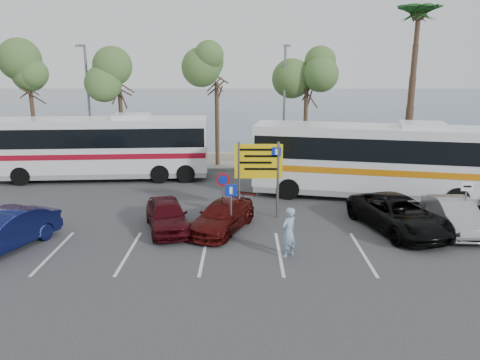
{
  "coord_description": "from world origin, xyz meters",
  "views": [
    {
      "loc": [
        0.32,
        -17.69,
        7.19
      ],
      "look_at": [
        0.15,
        3.0,
        1.87
      ],
      "focal_mm": 35.0,
      "sensor_mm": 36.0,
      "label": 1
    }
  ],
  "objects_px": {
    "pedestrian_near": "(289,232)",
    "coach_bus_left": "(102,149)",
    "suv_black": "(398,214)",
    "street_lamp_right": "(284,100)",
    "car_red": "(167,215)",
    "direction_sign": "(259,167)",
    "car_silver_b": "(454,215)",
    "car_maroon": "(222,216)",
    "pedestrian_far": "(413,185)",
    "car_blue": "(3,231)",
    "street_lamp_left": "(88,100)",
    "coach_bus_right": "(379,163)"
  },
  "relations": [
    {
      "from": "coach_bus_left",
      "to": "pedestrian_far",
      "type": "bearing_deg",
      "value": -16.63
    },
    {
      "from": "street_lamp_right",
      "to": "coach_bus_left",
      "type": "relative_size",
      "value": 0.61
    },
    {
      "from": "direction_sign",
      "to": "car_red",
      "type": "bearing_deg",
      "value": -157.03
    },
    {
      "from": "suv_black",
      "to": "pedestrian_far",
      "type": "relative_size",
      "value": 2.63
    },
    {
      "from": "street_lamp_left",
      "to": "suv_black",
      "type": "relative_size",
      "value": 1.51
    },
    {
      "from": "street_lamp_right",
      "to": "suv_black",
      "type": "distance_m",
      "value": 13.24
    },
    {
      "from": "car_red",
      "to": "car_silver_b",
      "type": "xyz_separation_m",
      "value": [
        12.4,
        0.0,
        0.02
      ]
    },
    {
      "from": "street_lamp_right",
      "to": "pedestrian_far",
      "type": "distance_m",
      "value": 10.76
    },
    {
      "from": "street_lamp_left",
      "to": "direction_sign",
      "type": "bearing_deg",
      "value": -43.17
    },
    {
      "from": "car_blue",
      "to": "pedestrian_near",
      "type": "relative_size",
      "value": 2.41
    },
    {
      "from": "pedestrian_near",
      "to": "pedestrian_far",
      "type": "bearing_deg",
      "value": -179.41
    },
    {
      "from": "car_blue",
      "to": "pedestrian_near",
      "type": "bearing_deg",
      "value": 19.58
    },
    {
      "from": "car_silver_b",
      "to": "street_lamp_right",
      "type": "bearing_deg",
      "value": 119.51
    },
    {
      "from": "pedestrian_near",
      "to": "coach_bus_left",
      "type": "bearing_deg",
      "value": -91.59
    },
    {
      "from": "direction_sign",
      "to": "car_red",
      "type": "height_order",
      "value": "direction_sign"
    },
    {
      "from": "suv_black",
      "to": "car_silver_b",
      "type": "xyz_separation_m",
      "value": [
        2.4,
        0.0,
        -0.03
      ]
    },
    {
      "from": "car_blue",
      "to": "pedestrian_near",
      "type": "height_order",
      "value": "pedestrian_near"
    },
    {
      "from": "street_lamp_left",
      "to": "pedestrian_near",
      "type": "distance_m",
      "value": 19.42
    },
    {
      "from": "coach_bus_left",
      "to": "pedestrian_near",
      "type": "xyz_separation_m",
      "value": [
        10.41,
        -11.81,
        -0.9
      ]
    },
    {
      "from": "car_maroon",
      "to": "car_red",
      "type": "relative_size",
      "value": 1.06
    },
    {
      "from": "pedestrian_near",
      "to": "car_maroon",
      "type": "bearing_deg",
      "value": -90.2
    },
    {
      "from": "coach_bus_right",
      "to": "suv_black",
      "type": "distance_m",
      "value": 5.16
    },
    {
      "from": "suv_black",
      "to": "pedestrian_near",
      "type": "bearing_deg",
      "value": -167.56
    },
    {
      "from": "car_maroon",
      "to": "pedestrian_far",
      "type": "xyz_separation_m",
      "value": [
        9.55,
        3.81,
        0.39
      ]
    },
    {
      "from": "suv_black",
      "to": "street_lamp_left",
      "type": "bearing_deg",
      "value": 127.86
    },
    {
      "from": "direction_sign",
      "to": "car_silver_b",
      "type": "bearing_deg",
      "value": -11.43
    },
    {
      "from": "street_lamp_left",
      "to": "direction_sign",
      "type": "distance_m",
      "value": 15.24
    },
    {
      "from": "suv_black",
      "to": "street_lamp_right",
      "type": "bearing_deg",
      "value": 91.53
    },
    {
      "from": "direction_sign",
      "to": "car_red",
      "type": "relative_size",
      "value": 0.89
    },
    {
      "from": "street_lamp_right",
      "to": "car_blue",
      "type": "relative_size",
      "value": 1.72
    },
    {
      "from": "car_blue",
      "to": "car_maroon",
      "type": "distance_m",
      "value": 8.7
    },
    {
      "from": "street_lamp_right",
      "to": "car_red",
      "type": "height_order",
      "value": "street_lamp_right"
    },
    {
      "from": "car_maroon",
      "to": "coach_bus_right",
      "type": "bearing_deg",
      "value": 53.92
    },
    {
      "from": "car_blue",
      "to": "coach_bus_right",
      "type": "bearing_deg",
      "value": 46.15
    },
    {
      "from": "direction_sign",
      "to": "coach_bus_left",
      "type": "xyz_separation_m",
      "value": [
        -9.42,
        7.3,
        -0.57
      ]
    },
    {
      "from": "pedestrian_near",
      "to": "suv_black",
      "type": "bearing_deg",
      "value": 166.33
    },
    {
      "from": "suv_black",
      "to": "car_blue",
      "type": "bearing_deg",
      "value": 171.22
    },
    {
      "from": "coach_bus_right",
      "to": "car_silver_b",
      "type": "height_order",
      "value": "coach_bus_right"
    },
    {
      "from": "car_maroon",
      "to": "suv_black",
      "type": "distance_m",
      "value": 7.6
    },
    {
      "from": "direction_sign",
      "to": "pedestrian_near",
      "type": "relative_size",
      "value": 1.87
    },
    {
      "from": "street_lamp_left",
      "to": "car_maroon",
      "type": "bearing_deg",
      "value": -51.97
    },
    {
      "from": "coach_bus_left",
      "to": "coach_bus_right",
      "type": "bearing_deg",
      "value": -14.11
    },
    {
      "from": "coach_bus_left",
      "to": "pedestrian_near",
      "type": "distance_m",
      "value": 15.77
    },
    {
      "from": "car_maroon",
      "to": "pedestrian_far",
      "type": "bearing_deg",
      "value": 43.98
    },
    {
      "from": "suv_black",
      "to": "direction_sign",
      "type": "bearing_deg",
      "value": 147.32
    },
    {
      "from": "direction_sign",
      "to": "car_red",
      "type": "distance_m",
      "value": 4.69
    },
    {
      "from": "car_maroon",
      "to": "pedestrian_far",
      "type": "distance_m",
      "value": 10.29
    },
    {
      "from": "coach_bus_left",
      "to": "car_silver_b",
      "type": "bearing_deg",
      "value": -26.81
    },
    {
      "from": "car_blue",
      "to": "pedestrian_far",
      "type": "distance_m",
      "value": 18.96
    },
    {
      "from": "coach_bus_left",
      "to": "car_maroon",
      "type": "xyz_separation_m",
      "value": [
        7.81,
        -9.0,
        -1.24
      ]
    }
  ]
}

